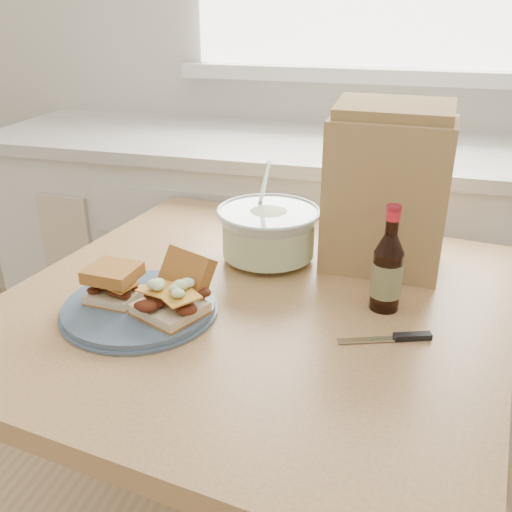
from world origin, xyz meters
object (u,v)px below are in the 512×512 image
(coleslaw_bowl, at_px, (268,235))
(paper_bag, at_px, (386,196))
(dining_table, at_px, (255,347))
(plate, at_px, (140,308))
(beer_bottle, at_px, (387,271))

(coleslaw_bowl, distance_m, paper_bag, 0.28)
(coleslaw_bowl, bearing_deg, paper_bag, 8.23)
(dining_table, height_order, coleslaw_bowl, coleslaw_bowl)
(dining_table, xyz_separation_m, paper_bag, (0.23, 0.22, 0.29))
(plate, xyz_separation_m, coleslaw_bowl, (0.18, 0.30, 0.05))
(coleslaw_bowl, relative_size, beer_bottle, 1.11)
(plate, height_order, beer_bottle, beer_bottle)
(paper_bag, bearing_deg, plate, -139.07)
(dining_table, relative_size, beer_bottle, 5.17)
(dining_table, xyz_separation_m, plate, (-0.20, -0.12, 0.13))
(plate, relative_size, coleslaw_bowl, 1.24)
(plate, relative_size, paper_bag, 0.88)
(dining_table, height_order, plate, plate)
(dining_table, bearing_deg, beer_bottle, 14.20)
(dining_table, distance_m, plate, 0.27)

